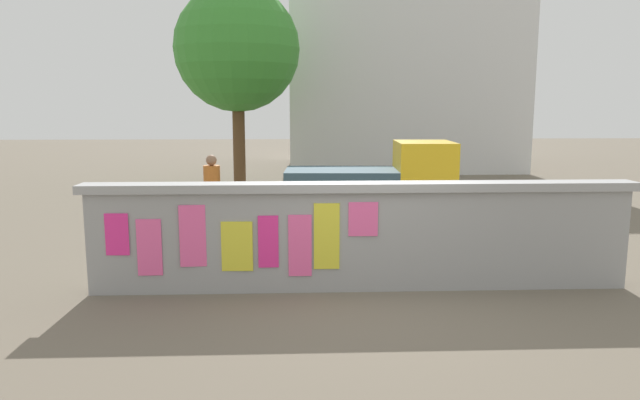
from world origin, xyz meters
TOP-DOWN VIEW (x-y plane):
  - ground at (0.00, 8.00)m, footprint 60.00×60.00m
  - poster_wall at (-0.01, -0.00)m, footprint 7.85×0.42m
  - auto_rickshaw_truck at (0.87, 4.46)m, footprint 3.67×1.68m
  - motorcycle at (-2.07, 2.15)m, footprint 1.87×0.69m
  - bicycle_near at (0.99, 1.35)m, footprint 1.71×0.44m
  - person_walking at (-2.65, 3.96)m, footprint 0.46×0.46m
  - tree_roadside at (-2.75, 11.18)m, footprint 4.00×4.00m
  - building_background at (3.48, 16.95)m, footprint 9.48×6.56m

SIDE VIEW (x-z plane):
  - ground at x=0.00m, z-range 0.00..0.00m
  - bicycle_near at x=0.99m, z-range -0.11..0.84m
  - motorcycle at x=-2.07m, z-range 0.03..0.90m
  - poster_wall at x=-0.01m, z-range 0.02..1.57m
  - auto_rickshaw_truck at x=0.87m, z-range -0.02..1.83m
  - person_walking at x=-2.65m, z-range 0.18..1.80m
  - building_background at x=3.48m, z-range 0.02..7.98m
  - tree_roadside at x=-2.75m, z-range 1.18..7.58m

